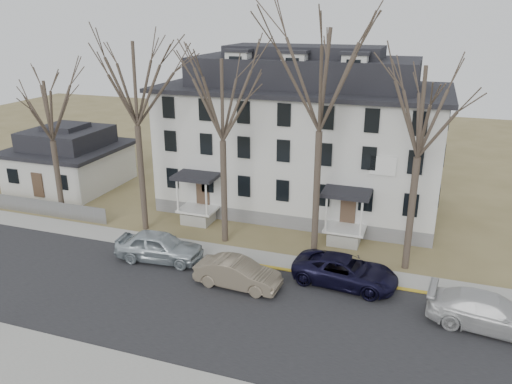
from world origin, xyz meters
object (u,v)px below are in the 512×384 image
at_px(car_white, 490,313).
at_px(tree_mid_left, 222,95).
at_px(car_navy, 345,272).
at_px(car_tan, 238,274).
at_px(tree_bungalow, 48,107).
at_px(tree_far_left, 134,78).
at_px(small_house, 70,160).
at_px(boarding_house, 302,137).
at_px(bicycle_left, 197,216).
at_px(tree_center, 322,73).
at_px(tree_mid_right, 423,105).
at_px(car_silver, 159,247).

bearing_deg(car_white, tree_mid_left, 77.98).
relative_size(tree_mid_left, car_navy, 2.23).
xyz_separation_m(tree_mid_left, car_tan, (2.94, -5.28, -8.82)).
bearing_deg(car_white, tree_bungalow, 85.82).
bearing_deg(tree_far_left, car_navy, -12.16).
distance_m(small_house, car_navy, 27.13).
relative_size(small_house, tree_mid_left, 0.68).
xyz_separation_m(boarding_house, car_navy, (5.44, -11.27, -4.58)).
bearing_deg(bicycle_left, car_tan, -149.51).
distance_m(tree_far_left, tree_center, 12.02).
bearing_deg(tree_center, tree_mid_left, 180.00).
bearing_deg(boarding_house, car_tan, -90.25).
xyz_separation_m(tree_mid_right, tree_bungalow, (-24.50, 0.00, -1.48)).
distance_m(tree_mid_left, bicycle_left, 9.93).
bearing_deg(small_house, tree_bungalow, -57.16).
height_order(tree_far_left, car_navy, tree_far_left).
xyz_separation_m(tree_center, car_navy, (2.44, -3.11, -10.29)).
height_order(tree_bungalow, car_navy, tree_bungalow).
height_order(boarding_house, tree_center, tree_center).
height_order(tree_center, car_navy, tree_center).
bearing_deg(car_tan, small_house, 63.23).
height_order(boarding_house, car_white, boarding_house).
height_order(small_house, car_silver, small_house).
relative_size(small_house, car_navy, 1.52).
relative_size(tree_bungalow, car_silver, 2.03).
height_order(tree_mid_right, tree_bungalow, tree_mid_right).
xyz_separation_m(tree_bungalow, car_navy, (21.44, -3.11, -7.32)).
bearing_deg(car_navy, tree_center, 43.73).
bearing_deg(small_house, tree_mid_right, -12.27).
bearing_deg(tree_mid_right, car_white, -50.67).
bearing_deg(car_tan, boarding_house, 2.90).
xyz_separation_m(boarding_house, tree_mid_left, (-3.00, -8.15, 4.22)).
xyz_separation_m(tree_mid_left, car_white, (15.58, -4.98, -8.78)).
distance_m(small_house, bicycle_left, 14.58).
xyz_separation_m(small_house, car_navy, (25.44, -9.31, -1.45)).
height_order(boarding_house, car_navy, boarding_house).
relative_size(car_navy, bicycle_left, 3.46).
xyz_separation_m(small_house, tree_mid_right, (28.50, -6.20, 7.35)).
relative_size(boarding_house, tree_mid_right, 1.63).
bearing_deg(tree_bungalow, car_tan, -18.32).
bearing_deg(tree_center, tree_mid_right, 0.00).
relative_size(tree_mid_left, tree_center, 0.87).
bearing_deg(bicycle_left, tree_mid_left, -134.37).
bearing_deg(tree_bungalow, car_silver, -20.75).
height_order(tree_far_left, car_white, tree_far_left).
relative_size(small_house, tree_far_left, 0.63).
bearing_deg(small_house, car_tan, -29.92).
distance_m(car_silver, car_white, 18.27).
bearing_deg(bicycle_left, tree_mid_right, -106.92).
distance_m(tree_mid_left, tree_mid_right, 11.50).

